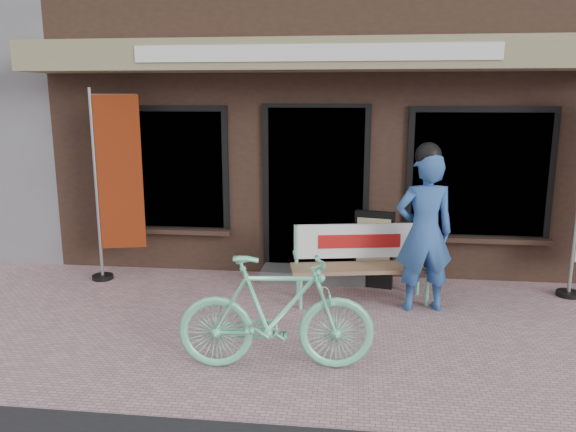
# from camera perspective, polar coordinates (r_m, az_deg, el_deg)

# --- Properties ---
(ground) EXTENTS (70.00, 70.00, 0.00)m
(ground) POSITION_cam_1_polar(r_m,az_deg,el_deg) (5.56, 1.22, -12.22)
(ground) COLOR #B68B90
(ground) RESTS_ON ground
(storefront) EXTENTS (7.00, 6.77, 6.00)m
(storefront) POSITION_cam_1_polar(r_m,az_deg,el_deg) (10.05, 4.20, 16.06)
(storefront) COLOR black
(storefront) RESTS_ON ground
(bench) EXTENTS (1.63, 0.69, 0.86)m
(bench) POSITION_cam_1_polar(r_m,az_deg,el_deg) (6.44, 7.38, -4.11)
(bench) COLOR #74E3B1
(bench) RESTS_ON ground
(person) EXTENTS (0.69, 0.51, 1.82)m
(person) POSITION_cam_1_polar(r_m,az_deg,el_deg) (6.16, 13.70, -1.33)
(person) COLOR #2D569C
(person) RESTS_ON ground
(bicycle) EXTENTS (1.70, 0.63, 1.00)m
(bicycle) POSITION_cam_1_polar(r_m,az_deg,el_deg) (4.79, -1.22, -9.83)
(bicycle) COLOR #74E3B1
(bicycle) RESTS_ON ground
(nobori_red) EXTENTS (0.71, 0.32, 2.39)m
(nobori_red) POSITION_cam_1_polar(r_m,az_deg,el_deg) (7.28, -17.06, 3.22)
(nobori_red) COLOR gray
(nobori_red) RESTS_ON ground
(menu_stand) EXTENTS (0.48, 0.20, 0.95)m
(menu_stand) POSITION_cam_1_polar(r_m,az_deg,el_deg) (6.86, 8.71, -3.30)
(menu_stand) COLOR black
(menu_stand) RESTS_ON ground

